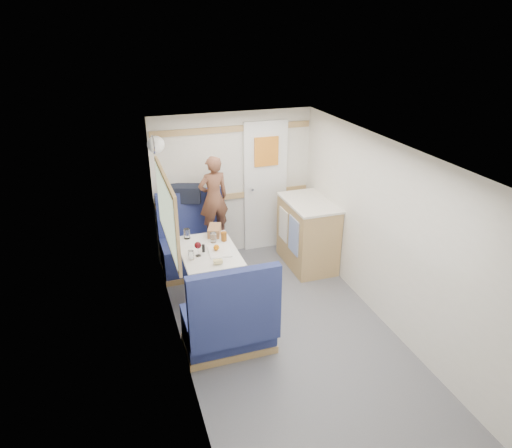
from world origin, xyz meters
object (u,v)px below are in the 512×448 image
object	(u,v)px
orange_fruit	(216,247)
dinette_table	(209,262)
bench_far	(195,250)
cheese_block	(218,261)
wine_glass	(198,246)
tumbler_right	(213,238)
duffel_bag	(184,193)
galley_counter	(307,233)
bread_loaf	(214,231)
person	(213,198)
tumbler_mid	(187,234)
tumbler_left	(191,255)
dome_light	(156,145)
bench_near	(230,326)
tray	(219,251)
beer_glass	(224,236)
pepper_grinder	(203,248)

from	to	relation	value
orange_fruit	dinette_table	bearing A→B (deg)	143.67
bench_far	cheese_block	bearing A→B (deg)	-88.84
wine_glass	tumbler_right	world-z (taller)	wine_glass
duffel_bag	galley_counter	bearing A→B (deg)	-0.64
bread_loaf	galley_counter	bearing A→B (deg)	7.62
person	tumbler_mid	world-z (taller)	person
tumbler_left	tumbler_mid	xyz separation A→B (m)	(0.05, 0.52, 0.01)
dome_light	galley_counter	world-z (taller)	dome_light
wine_glass	bench_near	bearing A→B (deg)	-80.02
wine_glass	bread_loaf	distance (m)	0.56
bench_near	tumbler_right	world-z (taller)	bench_near
bench_near	tray	xyz separation A→B (m)	(0.11, 0.79, 0.43)
tray	cheese_block	world-z (taller)	cheese_block
wine_glass	beer_glass	xyz separation A→B (m)	(0.36, 0.28, -0.07)
bench_far	person	world-z (taller)	person
person	beer_glass	size ratio (longest dim) A/B	10.24
tumbler_left	tumbler_right	size ratio (longest dim) A/B	0.89
duffel_bag	cheese_block	distance (m)	1.49
orange_fruit	tumbler_mid	distance (m)	0.50
cheese_block	tumbler_right	xyz separation A→B (m)	(0.07, 0.53, 0.02)
galley_counter	duffel_bag	world-z (taller)	duffel_bag
orange_fruit	tumbler_mid	xyz separation A→B (m)	(-0.25, 0.43, 0.01)
tumbler_mid	bread_loaf	bearing A→B (deg)	0.00
tray	tumbler_mid	world-z (taller)	tumbler_mid
tray	dome_light	bearing A→B (deg)	118.35
cheese_block	bread_loaf	world-z (taller)	bread_loaf
duffel_bag	bread_loaf	size ratio (longest dim) A/B	1.76
pepper_grinder	person	bearing A→B (deg)	69.35
dome_light	person	xyz separation A→B (m)	(0.66, 0.02, -0.75)
galley_counter	tumbler_right	world-z (taller)	galley_counter
duffel_bag	tumbler_mid	xyz separation A→B (m)	(-0.11, -0.75, -0.23)
bench_near	person	world-z (taller)	person
bench_near	beer_glass	distance (m)	1.17
dinette_table	tray	bearing A→B (deg)	-33.71
person	duffel_bag	distance (m)	0.42
beer_glass	bread_loaf	xyz separation A→B (m)	(-0.07, 0.19, -0.00)
bread_loaf	wine_glass	bearing A→B (deg)	-122.14
orange_fruit	tumbler_mid	size ratio (longest dim) A/B	0.54
tumbler_left	bread_loaf	bearing A→B (deg)	53.68
galley_counter	wine_glass	distance (m)	1.77
orange_fruit	tumbler_right	distance (m)	0.24
duffel_bag	wine_glass	bearing A→B (deg)	-73.72
dome_light	galley_counter	xyz separation A→B (m)	(1.86, -0.30, -1.28)
tumbler_right	tumbler_left	bearing A→B (deg)	-134.40
bench_far	tray	world-z (taller)	bench_far
galley_counter	bread_loaf	world-z (taller)	galley_counter
pepper_grinder	bread_loaf	bearing A→B (deg)	60.81
bench_far	tumbler_mid	xyz separation A→B (m)	(-0.17, -0.49, 0.48)
orange_fruit	cheese_block	xyz separation A→B (m)	(-0.05, -0.29, -0.02)
tumbler_left	dinette_table	bearing A→B (deg)	33.42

